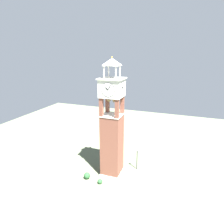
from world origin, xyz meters
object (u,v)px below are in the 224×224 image
clock_tower (112,129)px  park_bench (119,154)px  lamp_post (137,155)px  trash_bin (119,159)px

clock_tower → park_bench: 9.76m
clock_tower → lamp_post: 7.24m
clock_tower → lamp_post: size_ratio=4.99×
clock_tower → park_bench: (0.59, -5.85, -7.79)m
lamp_post → trash_bin: 4.86m
clock_tower → trash_bin: bearing=-87.8°
lamp_post → trash_bin: lamp_post is taller
clock_tower → trash_bin: (0.17, -4.30, -7.87)m
clock_tower → park_bench: clock_tower is taller
clock_tower → lamp_post: (-3.80, -2.75, -5.52)m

